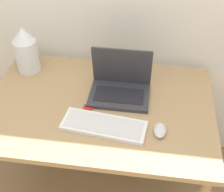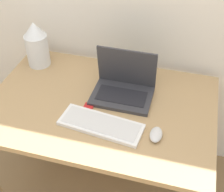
# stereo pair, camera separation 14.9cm
# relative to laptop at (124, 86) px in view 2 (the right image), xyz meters

# --- Properties ---
(desk) EXTENTS (1.19, 0.80, 0.71)m
(desk) POSITION_rel_laptop_xyz_m (-0.10, -0.11, -0.14)
(desk) COLOR tan
(desk) RESTS_ON ground_plane
(laptop) EXTENTS (0.32, 0.24, 0.25)m
(laptop) POSITION_rel_laptop_xyz_m (0.00, 0.00, 0.00)
(laptop) COLOR #333338
(laptop) RESTS_ON desk
(keyboard) EXTENTS (0.42, 0.19, 0.02)m
(keyboard) POSITION_rel_laptop_xyz_m (-0.05, -0.27, -0.04)
(keyboard) COLOR white
(keyboard) RESTS_ON desk
(mouse) EXTENTS (0.06, 0.10, 0.03)m
(mouse) POSITION_rel_laptop_xyz_m (0.22, -0.27, -0.04)
(mouse) COLOR silver
(mouse) RESTS_ON desk
(vase) EXTENTS (0.13, 0.13, 0.28)m
(vase) POSITION_rel_laptop_xyz_m (-0.56, 0.14, 0.08)
(vase) COLOR white
(vase) RESTS_ON desk
(mp3_player) EXTENTS (0.05, 0.07, 0.01)m
(mp3_player) POSITION_rel_laptop_xyz_m (-0.15, -0.16, -0.05)
(mp3_player) COLOR red
(mp3_player) RESTS_ON desk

